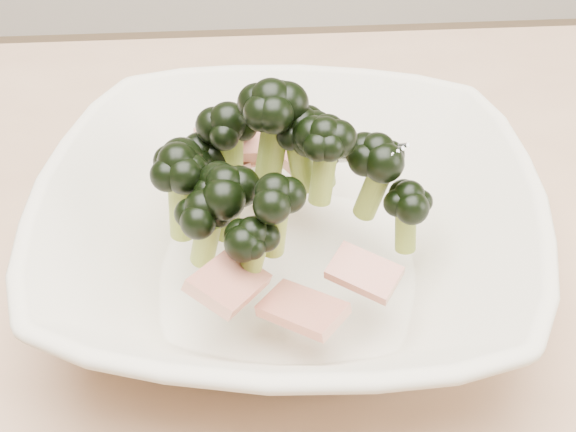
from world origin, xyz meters
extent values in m
cube|color=tan|center=(0.00, 0.00, 0.73)|extent=(1.20, 0.80, 0.04)
imported|color=beige|center=(0.08, 0.05, 0.79)|extent=(0.34, 0.34, 0.07)
cylinder|color=olive|center=(0.05, 0.09, 0.82)|extent=(0.02, 0.02, 0.05)
ellipsoid|color=black|center=(0.05, 0.09, 0.84)|extent=(0.04, 0.04, 0.03)
cylinder|color=olive|center=(0.03, 0.09, 0.80)|extent=(0.02, 0.02, 0.04)
ellipsoid|color=black|center=(0.03, 0.09, 0.82)|extent=(0.04, 0.04, 0.03)
cylinder|color=olive|center=(0.07, 0.01, 0.82)|extent=(0.02, 0.02, 0.04)
ellipsoid|color=black|center=(0.07, 0.01, 0.85)|extent=(0.04, 0.04, 0.03)
cylinder|color=olive|center=(0.06, 0.00, 0.81)|extent=(0.02, 0.02, 0.03)
ellipsoid|color=black|center=(0.06, 0.00, 0.83)|extent=(0.03, 0.03, 0.03)
cylinder|color=olive|center=(0.03, 0.02, 0.80)|extent=(0.02, 0.02, 0.04)
ellipsoid|color=black|center=(0.03, 0.02, 0.83)|extent=(0.04, 0.04, 0.03)
cylinder|color=olive|center=(0.02, 0.05, 0.81)|extent=(0.02, 0.02, 0.05)
ellipsoid|color=black|center=(0.02, 0.05, 0.84)|extent=(0.04, 0.04, 0.03)
cylinder|color=olive|center=(0.04, 0.04, 0.81)|extent=(0.02, 0.02, 0.04)
ellipsoid|color=black|center=(0.04, 0.04, 0.83)|extent=(0.03, 0.03, 0.02)
cylinder|color=olive|center=(0.13, 0.06, 0.81)|extent=(0.02, 0.02, 0.05)
ellipsoid|color=black|center=(0.13, 0.06, 0.84)|extent=(0.04, 0.04, 0.03)
cylinder|color=olive|center=(0.05, 0.12, 0.80)|extent=(0.01, 0.02, 0.04)
ellipsoid|color=black|center=(0.05, 0.12, 0.82)|extent=(0.03, 0.03, 0.03)
cylinder|color=olive|center=(0.10, 0.04, 0.84)|extent=(0.02, 0.02, 0.04)
ellipsoid|color=black|center=(0.10, 0.04, 0.86)|extent=(0.03, 0.03, 0.03)
cylinder|color=olive|center=(0.09, 0.06, 0.83)|extent=(0.02, 0.02, 0.04)
ellipsoid|color=black|center=(0.09, 0.06, 0.86)|extent=(0.04, 0.04, 0.03)
cylinder|color=olive|center=(0.10, 0.09, 0.81)|extent=(0.02, 0.02, 0.03)
ellipsoid|color=black|center=(0.10, 0.09, 0.83)|extent=(0.03, 0.03, 0.03)
cylinder|color=olive|center=(0.07, 0.06, 0.84)|extent=(0.02, 0.02, 0.06)
ellipsoid|color=black|center=(0.07, 0.06, 0.87)|extent=(0.04, 0.04, 0.03)
cylinder|color=olive|center=(0.04, 0.03, 0.81)|extent=(0.02, 0.02, 0.04)
ellipsoid|color=black|center=(0.04, 0.03, 0.84)|extent=(0.04, 0.04, 0.03)
cylinder|color=olive|center=(0.15, 0.04, 0.79)|extent=(0.02, 0.02, 0.04)
ellipsoid|color=black|center=(0.15, 0.04, 0.82)|extent=(0.03, 0.03, 0.03)
cube|color=maroon|center=(0.05, 0.12, 0.81)|extent=(0.06, 0.04, 0.01)
cube|color=maroon|center=(0.06, 0.12, 0.80)|extent=(0.05, 0.05, 0.02)
cube|color=maroon|center=(0.05, 0.12, 0.80)|extent=(0.05, 0.03, 0.01)
cube|color=maroon|center=(0.09, 0.11, 0.80)|extent=(0.05, 0.05, 0.01)
cube|color=maroon|center=(0.12, 0.00, 0.80)|extent=(0.05, 0.04, 0.02)
cube|color=maroon|center=(0.08, -0.02, 0.79)|extent=(0.05, 0.05, 0.02)
cube|color=maroon|center=(0.04, -0.01, 0.81)|extent=(0.05, 0.06, 0.03)
cube|color=maroon|center=(0.04, 0.09, 0.80)|extent=(0.04, 0.04, 0.02)
camera|label=1|loc=(0.05, -0.33, 1.10)|focal=50.00mm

